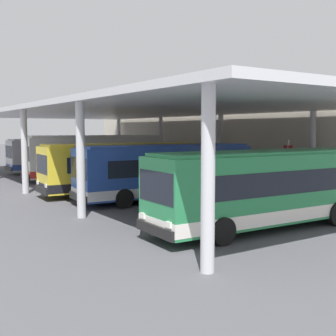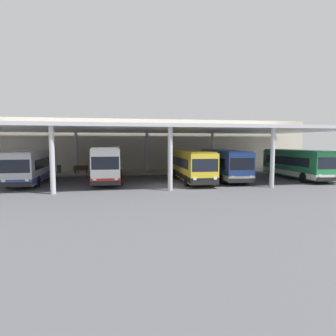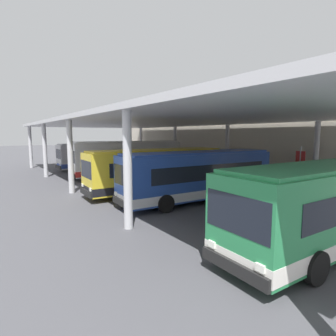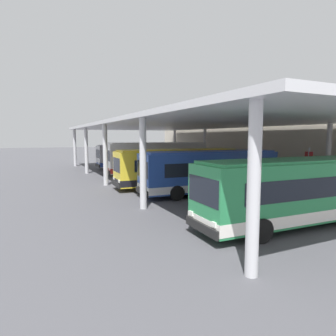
{
  "view_description": "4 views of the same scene",
  "coord_description": "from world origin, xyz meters",
  "px_view_note": "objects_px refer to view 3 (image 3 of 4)",
  "views": [
    {
      "loc": [
        28.01,
        -10.06,
        4.02
      ],
      "look_at": [
        4.5,
        5.35,
        1.56
      ],
      "focal_mm": 46.93,
      "sensor_mm": 36.0,
      "label": 1
    },
    {
      "loc": [
        -4.76,
        -26.38,
        4.01
      ],
      "look_at": [
        0.86,
        2.95,
        1.4
      ],
      "focal_mm": 31.54,
      "sensor_mm": 36.0,
      "label": 2
    },
    {
      "loc": [
        20.21,
        -7.85,
        4.22
      ],
      "look_at": [
        1.07,
        5.28,
        1.4
      ],
      "focal_mm": 29.41,
      "sensor_mm": 36.0,
      "label": 3
    },
    {
      "loc": [
        25.09,
        -8.41,
        4.19
      ],
      "look_at": [
        0.96,
        3.03,
        1.35
      ],
      "focal_mm": 31.33,
      "sensor_mm": 36.0,
      "label": 4
    }
  ],
  "objects_px": {
    "bus_middle_bay": "(157,170)",
    "banner_sign": "(300,166)",
    "bus_second_bay": "(128,158)",
    "bus_far_bay": "(199,175)",
    "bus_departing": "(333,203)",
    "trash_bin": "(158,161)",
    "bench_waiting": "(168,163)",
    "bus_nearest_bay": "(102,155)"
  },
  "relations": [
    {
      "from": "bench_waiting",
      "to": "trash_bin",
      "type": "bearing_deg",
      "value": 174.59
    },
    {
      "from": "bench_waiting",
      "to": "trash_bin",
      "type": "xyz_separation_m",
      "value": [
        -2.65,
        0.25,
        0.01
      ]
    },
    {
      "from": "bench_waiting",
      "to": "banner_sign",
      "type": "distance_m",
      "value": 18.12
    },
    {
      "from": "bus_far_bay",
      "to": "trash_bin",
      "type": "xyz_separation_m",
      "value": [
        -18.25,
        8.5,
        -0.98
      ]
    },
    {
      "from": "bus_nearest_bay",
      "to": "bus_departing",
      "type": "bearing_deg",
      "value": -3.44
    },
    {
      "from": "bus_second_bay",
      "to": "bus_middle_bay",
      "type": "relative_size",
      "value": 1.07
    },
    {
      "from": "bus_middle_bay",
      "to": "bus_departing",
      "type": "height_order",
      "value": "same"
    },
    {
      "from": "bus_nearest_bay",
      "to": "banner_sign",
      "type": "xyz_separation_m",
      "value": [
        21.99,
        6.25,
        0.32
      ]
    },
    {
      "from": "bus_nearest_bay",
      "to": "bus_departing",
      "type": "height_order",
      "value": "same"
    },
    {
      "from": "bench_waiting",
      "to": "trash_bin",
      "type": "height_order",
      "value": "trash_bin"
    },
    {
      "from": "bus_far_bay",
      "to": "trash_bin",
      "type": "relative_size",
      "value": 10.85
    },
    {
      "from": "bus_second_bay",
      "to": "bus_middle_bay",
      "type": "height_order",
      "value": "bus_second_bay"
    },
    {
      "from": "bus_middle_bay",
      "to": "banner_sign",
      "type": "distance_m",
      "value": 10.21
    },
    {
      "from": "bench_waiting",
      "to": "bus_second_bay",
      "type": "bearing_deg",
      "value": -64.61
    },
    {
      "from": "bus_departing",
      "to": "trash_bin",
      "type": "distance_m",
      "value": 28.11
    },
    {
      "from": "bus_middle_bay",
      "to": "bus_departing",
      "type": "bearing_deg",
      "value": 0.93
    },
    {
      "from": "bus_nearest_bay",
      "to": "bus_middle_bay",
      "type": "height_order",
      "value": "same"
    },
    {
      "from": "bench_waiting",
      "to": "banner_sign",
      "type": "bearing_deg",
      "value": -2.78
    },
    {
      "from": "bus_middle_bay",
      "to": "bench_waiting",
      "type": "height_order",
      "value": "bus_middle_bay"
    },
    {
      "from": "bus_far_bay",
      "to": "bus_departing",
      "type": "bearing_deg",
      "value": -3.81
    },
    {
      "from": "bench_waiting",
      "to": "banner_sign",
      "type": "height_order",
      "value": "banner_sign"
    },
    {
      "from": "bus_middle_bay",
      "to": "trash_bin",
      "type": "height_order",
      "value": "bus_middle_bay"
    },
    {
      "from": "banner_sign",
      "to": "bus_far_bay",
      "type": "bearing_deg",
      "value": -108.31
    },
    {
      "from": "bus_nearest_bay",
      "to": "trash_bin",
      "type": "distance_m",
      "value": 7.56
    },
    {
      "from": "bus_far_bay",
      "to": "bus_nearest_bay",
      "type": "bearing_deg",
      "value": 176.72
    },
    {
      "from": "bench_waiting",
      "to": "bus_nearest_bay",
      "type": "bearing_deg",
      "value": -118.94
    },
    {
      "from": "bus_nearest_bay",
      "to": "bus_middle_bay",
      "type": "distance_m",
      "value": 15.93
    },
    {
      "from": "bus_nearest_bay",
      "to": "bus_second_bay",
      "type": "distance_m",
      "value": 7.38
    },
    {
      "from": "bus_middle_bay",
      "to": "bus_departing",
      "type": "distance_m",
      "value": 12.08
    },
    {
      "from": "bus_middle_bay",
      "to": "trash_bin",
      "type": "distance_m",
      "value": 17.24
    },
    {
      "from": "banner_sign",
      "to": "bus_middle_bay",
      "type": "bearing_deg",
      "value": -127.24
    },
    {
      "from": "bus_nearest_bay",
      "to": "bus_far_bay",
      "type": "relative_size",
      "value": 0.99
    },
    {
      "from": "bus_nearest_bay",
      "to": "trash_bin",
      "type": "height_order",
      "value": "bus_nearest_bay"
    },
    {
      "from": "bus_middle_bay",
      "to": "bench_waiting",
      "type": "distance_m",
      "value": 14.93
    },
    {
      "from": "bus_middle_bay",
      "to": "bus_second_bay",
      "type": "bearing_deg",
      "value": 168.11
    },
    {
      "from": "bus_departing",
      "to": "bus_middle_bay",
      "type": "bearing_deg",
      "value": -179.07
    },
    {
      "from": "bus_second_bay",
      "to": "bus_far_bay",
      "type": "relative_size",
      "value": 1.07
    },
    {
      "from": "trash_bin",
      "to": "bus_nearest_bay",
      "type": "bearing_deg",
      "value": -99.97
    },
    {
      "from": "bus_departing",
      "to": "bench_waiting",
      "type": "height_order",
      "value": "bus_departing"
    },
    {
      "from": "bus_far_bay",
      "to": "bus_departing",
      "type": "xyz_separation_m",
      "value": [
        8.34,
        -0.56,
        0.0
      ]
    },
    {
      "from": "bus_second_bay",
      "to": "bus_far_bay",
      "type": "height_order",
      "value": "bus_second_bay"
    },
    {
      "from": "bus_nearest_bay",
      "to": "bench_waiting",
      "type": "distance_m",
      "value": 8.21
    }
  ]
}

